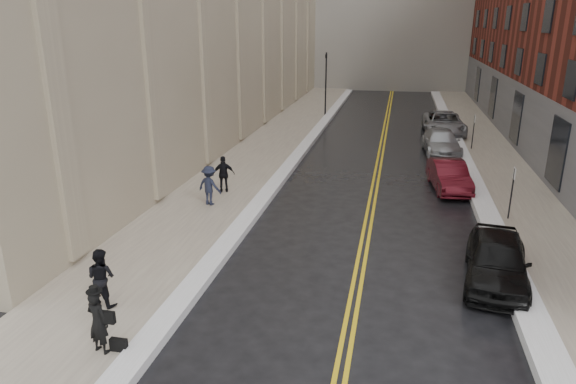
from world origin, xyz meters
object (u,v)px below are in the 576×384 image
at_px(pedestrian_b, 209,185).
at_px(car_silver_near, 441,142).
at_px(pedestrian_a, 101,277).
at_px(pedestrian_main, 98,322).
at_px(car_silver_far, 444,123).
at_px(car_maroon, 449,176).
at_px(car_black, 497,260).
at_px(pedestrian_c, 224,174).

bearing_deg(pedestrian_b, car_silver_near, -114.55).
relative_size(pedestrian_a, pedestrian_b, 0.98).
bearing_deg(pedestrian_main, car_silver_far, -94.52).
xyz_separation_m(car_maroon, pedestrian_a, (-10.09, -13.06, 0.30)).
xyz_separation_m(car_black, car_maroon, (-0.67, 9.16, -0.08)).
bearing_deg(car_silver_near, car_black, -91.90).
xyz_separation_m(car_silver_far, pedestrian_main, (-9.65, -27.88, 0.16)).
bearing_deg(pedestrian_a, pedestrian_b, -79.64).
bearing_deg(car_black, pedestrian_a, -152.63).
relative_size(car_maroon, pedestrian_a, 2.49).
distance_m(car_silver_far, pedestrian_a, 28.08).
bearing_deg(pedestrian_a, car_silver_near, -106.59).
xyz_separation_m(car_black, pedestrian_a, (-10.76, -3.90, 0.22)).
height_order(car_black, pedestrian_c, pedestrian_c).
relative_size(pedestrian_main, pedestrian_c, 0.95).
bearing_deg(car_black, pedestrian_c, 157.53).
bearing_deg(car_maroon, pedestrian_c, -171.25).
distance_m(car_silver_far, pedestrian_main, 29.50).
height_order(car_silver_near, pedestrian_c, pedestrian_c).
xyz_separation_m(car_black, car_silver_near, (-0.57, 16.23, -0.05)).
distance_m(car_maroon, pedestrian_a, 16.50).
bearing_deg(car_silver_far, car_silver_near, -98.31).
distance_m(car_silver_near, car_silver_far, 5.85).
xyz_separation_m(pedestrian_a, pedestrian_b, (-0.01, 8.33, 0.02)).
bearing_deg(car_silver_far, pedestrian_b, -124.38).
relative_size(car_black, car_silver_far, 0.78).
bearing_deg(pedestrian_b, pedestrian_a, 106.40).
height_order(car_black, pedestrian_b, pedestrian_b).
bearing_deg(pedestrian_a, car_maroon, -117.43).
distance_m(car_silver_near, pedestrian_c, 14.30).
xyz_separation_m(car_maroon, pedestrian_main, (-9.01, -14.99, 0.26)).
bearing_deg(pedestrian_main, pedestrian_c, -70.37).
relative_size(car_silver_near, pedestrian_main, 3.07).
xyz_separation_m(car_silver_near, pedestrian_main, (-9.11, -22.05, 0.24)).
relative_size(pedestrian_b, pedestrian_c, 1.01).
xyz_separation_m(car_silver_near, car_silver_far, (0.54, 5.83, 0.08)).
relative_size(car_maroon, pedestrian_main, 2.60).
bearing_deg(pedestrian_b, pedestrian_main, 112.41).
distance_m(car_black, car_silver_near, 16.24).
relative_size(car_black, car_maroon, 1.07).
distance_m(car_black, car_silver_far, 22.05).
xyz_separation_m(car_silver_far, pedestrian_c, (-10.71, -15.87, 0.20)).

